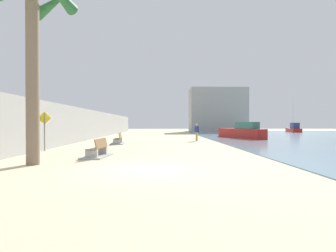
# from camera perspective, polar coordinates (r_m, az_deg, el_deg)

# --- Properties ---
(ground_plane) EXTENTS (120.00, 120.00, 0.00)m
(ground_plane) POSITION_cam_1_polar(r_m,az_deg,el_deg) (27.84, -2.79, -3.09)
(ground_plane) COLOR #C6B793
(seawall) EXTENTS (0.80, 64.00, 3.28)m
(seawall) POSITION_cam_1_polar(r_m,az_deg,el_deg) (28.94, -17.81, 0.27)
(seawall) COLOR #9E9E99
(seawall) RESTS_ON ground
(palm_tree) EXTENTS (3.51, 3.54, 8.51)m
(palm_tree) POSITION_cam_1_polar(r_m,az_deg,el_deg) (13.02, -28.08, 19.67)
(palm_tree) COLOR #7A6651
(palm_tree) RESTS_ON ground
(bench_near) EXTENTS (1.33, 2.21, 0.98)m
(bench_near) POSITION_cam_1_polar(r_m,az_deg,el_deg) (14.00, -15.43, -5.72)
(bench_near) COLOR #9E9E99
(bench_near) RESTS_ON ground
(bench_far) EXTENTS (1.22, 2.16, 0.98)m
(bench_far) POSITION_cam_1_polar(r_m,az_deg,el_deg) (22.66, -11.06, -3.33)
(bench_far) COLOR #9E9E99
(bench_far) RESTS_ON ground
(person_walking) EXTENTS (0.39, 0.41, 1.77)m
(person_walking) POSITION_cam_1_polar(r_m,az_deg,el_deg) (26.12, 6.40, -1.05)
(person_walking) COLOR gold
(person_walking) RESTS_ON ground
(boat_outer) EXTENTS (3.93, 7.43, 1.91)m
(boat_outer) POSITION_cam_1_polar(r_m,az_deg,el_deg) (31.93, 16.04, -1.26)
(boat_outer) COLOR red
(boat_outer) RESTS_ON water_bay
(boat_far_right) EXTENTS (2.83, 5.97, 6.74)m
(boat_far_right) POSITION_cam_1_polar(r_m,az_deg,el_deg) (58.55, 26.18, -0.52)
(boat_far_right) COLOR red
(boat_far_right) RESTS_ON water_bay
(pedestrian_sign) EXTENTS (0.85, 0.08, 2.53)m
(pedestrian_sign) POSITION_cam_1_polar(r_m,az_deg,el_deg) (18.15, -25.76, -0.08)
(pedestrian_sign) COLOR slate
(pedestrian_sign) RESTS_ON ground
(harbor_building) EXTENTS (12.00, 6.00, 9.41)m
(harbor_building) POSITION_cam_1_polar(r_m,az_deg,el_deg) (57.18, 10.92, 3.46)
(harbor_building) COLOR #9E9E99
(harbor_building) RESTS_ON ground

